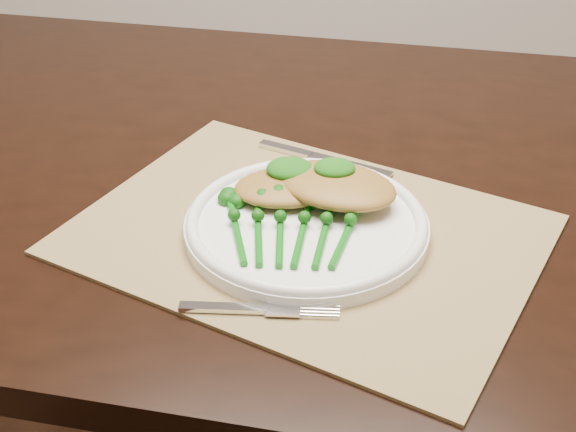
{
  "coord_description": "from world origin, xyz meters",
  "views": [
    {
      "loc": [
        0.01,
        -0.85,
        1.27
      ],
      "look_at": [
        -0.02,
        -0.11,
        0.78
      ],
      "focal_mm": 50.0,
      "sensor_mm": 36.0,
      "label": 1
    }
  ],
  "objects_px": {
    "dining_table": "(311,372)",
    "dinner_plate": "(307,224)",
    "broccolini_bundle": "(291,233)",
    "placemat": "(306,235)",
    "chicken_fillet_left": "(287,187)"
  },
  "relations": [
    {
      "from": "chicken_fillet_left",
      "to": "placemat",
      "type": "bearing_deg",
      "value": -75.58
    },
    {
      "from": "placemat",
      "to": "dinner_plate",
      "type": "bearing_deg",
      "value": -0.2
    },
    {
      "from": "chicken_fillet_left",
      "to": "broccolini_bundle",
      "type": "bearing_deg",
      "value": -94.51
    },
    {
      "from": "dining_table",
      "to": "placemat",
      "type": "height_order",
      "value": "placemat"
    },
    {
      "from": "placemat",
      "to": "chicken_fillet_left",
      "type": "relative_size",
      "value": 4.01
    },
    {
      "from": "dining_table",
      "to": "chicken_fillet_left",
      "type": "relative_size",
      "value": 13.78
    },
    {
      "from": "placemat",
      "to": "broccolini_bundle",
      "type": "xyz_separation_m",
      "value": [
        -0.02,
        -0.03,
        0.02
      ]
    },
    {
      "from": "placemat",
      "to": "broccolini_bundle",
      "type": "relative_size",
      "value": 3.07
    },
    {
      "from": "dining_table",
      "to": "placemat",
      "type": "distance_m",
      "value": 0.41
    },
    {
      "from": "dining_table",
      "to": "chicken_fillet_left",
      "type": "bearing_deg",
      "value": -95.89
    },
    {
      "from": "chicken_fillet_left",
      "to": "dinner_plate",
      "type": "bearing_deg",
      "value": -75.17
    },
    {
      "from": "dining_table",
      "to": "broccolini_bundle",
      "type": "height_order",
      "value": "broccolini_bundle"
    },
    {
      "from": "dining_table",
      "to": "broccolini_bundle",
      "type": "distance_m",
      "value": 0.44
    },
    {
      "from": "dining_table",
      "to": "dinner_plate",
      "type": "xyz_separation_m",
      "value": [
        -0.01,
        -0.17,
        0.39
      ]
    },
    {
      "from": "placemat",
      "to": "chicken_fillet_left",
      "type": "bearing_deg",
      "value": 141.36
    }
  ]
}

